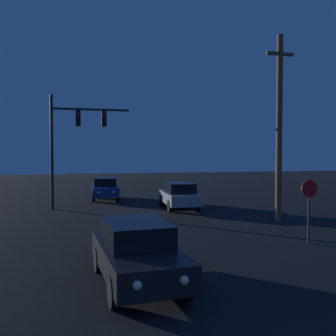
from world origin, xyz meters
The scene contains 6 objects.
car_near centered at (-2.36, 8.08, 0.78)m, with size 1.96×4.11×1.49m.
car_mid centered at (1.93, 19.79, 0.78)m, with size 1.86×4.08×1.49m.
car_far centered at (-1.88, 25.14, 0.78)m, with size 1.83×4.07×1.49m.
traffic_signal_mast centered at (-4.01, 21.10, 4.25)m, with size 4.43×0.30×6.43m.
stop_sign centered at (4.09, 10.65, 1.52)m, with size 0.61×0.07×2.23m.
utility_pole centered at (5.20, 14.59, 4.37)m, with size 1.33×0.28×8.48m.
Camera 1 is at (-3.75, -0.74, 3.12)m, focal length 40.00 mm.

